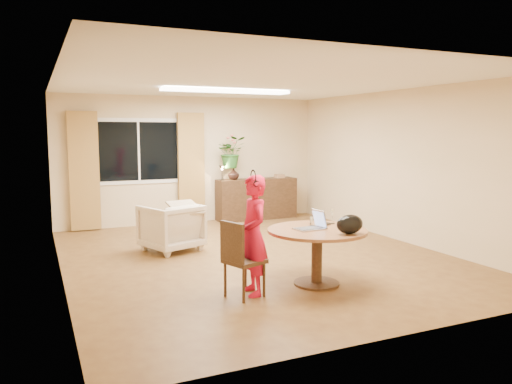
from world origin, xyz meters
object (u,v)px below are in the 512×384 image
dining_chair (245,259)px  dining_table (317,241)px  armchair (171,227)px  child (253,235)px  sideboard (257,199)px

dining_chair → dining_table: bearing=-16.1°
dining_table → armchair: bearing=115.6°
child → armchair: bearing=-168.4°
dining_table → sideboard: sideboard is taller
dining_table → armchair: 2.76m
child → dining_table: bearing=94.9°
child → armchair: 2.54m
dining_chair → armchair: bearing=74.8°
armchair → sideboard: sideboard is taller
dining_chair → armchair: (-0.19, 2.55, -0.07)m
dining_table → child: child is taller
child → armchair: size_ratio=1.68×
dining_table → dining_chair: bearing=-176.6°
dining_chair → armchair: dining_chair is taller
dining_chair → child: child is taller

